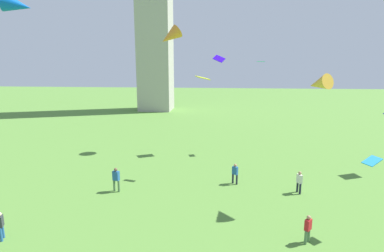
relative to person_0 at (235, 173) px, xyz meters
name	(u,v)px	position (x,y,z in m)	size (l,w,h in m)	color
person_0	(235,173)	(0.00, 0.00, 0.00)	(0.49, 0.45, 1.64)	#1E2333
person_1	(299,181)	(4.56, -1.30, 0.01)	(0.36, 0.50, 1.66)	#1E2333
person_2	(116,178)	(-8.73, -2.31, 0.10)	(0.55, 0.39, 1.82)	#51754C
person_3	(308,227)	(3.44, -7.66, -0.05)	(0.44, 0.46, 1.56)	#51754C
person_4	(1,224)	(-12.68, -8.95, -0.04)	(0.38, 0.47, 1.57)	#235693
kite_flying_0	(170,36)	(-6.64, 9.72, 11.16)	(2.95, 2.52, 2.39)	orange
kite_flying_1	(17,5)	(-16.60, 0.10, 12.65)	(2.42, 1.87, 1.71)	blue
kite_flying_2	(372,161)	(6.85, -6.32, 3.24)	(1.06, 0.96, 0.39)	#279AD8
kite_flying_3	(219,59)	(-1.42, 2.45, 8.73)	(1.04, 0.75, 0.66)	#2C07F1
kite_flying_5	(261,62)	(2.79, 9.68, 8.57)	(0.77, 0.94, 0.08)	#22D6A6
kite_flying_6	(203,78)	(-3.13, 8.65, 6.93)	(1.66, 1.50, 0.49)	yellow
kite_flying_7	(319,84)	(4.82, -2.98, 7.09)	(1.66, 1.86, 1.31)	gold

